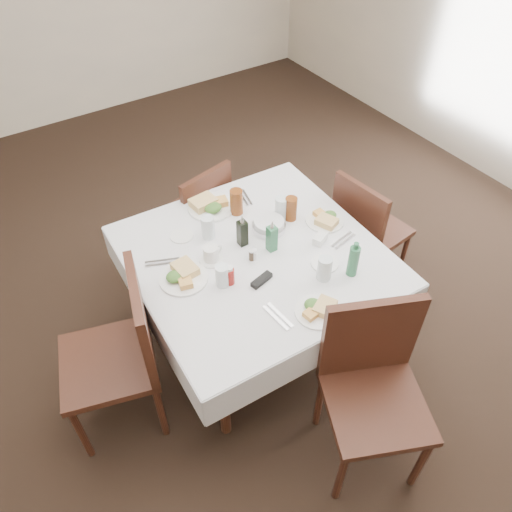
# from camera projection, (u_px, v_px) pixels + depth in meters

# --- Properties ---
(ground_plane) EXTENTS (7.00, 7.00, 0.00)m
(ground_plane) POSITION_uv_depth(u_px,v_px,m) (232.00, 336.00, 3.37)
(ground_plane) COLOR black
(room_shell) EXTENTS (6.04, 7.04, 2.80)m
(room_shell) POSITION_uv_depth(u_px,v_px,m) (218.00, 100.00, 2.18)
(room_shell) COLOR #C2B4A0
(room_shell) RESTS_ON ground
(dining_table) EXTENTS (1.43, 1.43, 0.76)m
(dining_table) POSITION_uv_depth(u_px,v_px,m) (256.00, 263.00, 2.91)
(dining_table) COLOR black
(dining_table) RESTS_ON ground
(chair_north) EXTENTS (0.50, 0.50, 0.89)m
(chair_north) POSITION_uv_depth(u_px,v_px,m) (199.00, 212.00, 3.52)
(chair_north) COLOR black
(chair_north) RESTS_ON ground
(chair_south) EXTENTS (0.64, 0.64, 1.02)m
(chair_south) POSITION_uv_depth(u_px,v_px,m) (372.00, 378.00, 2.47)
(chair_south) COLOR black
(chair_south) RESTS_ON ground
(chair_east) EXTENTS (0.47, 0.47, 0.91)m
(chair_east) POSITION_uv_depth(u_px,v_px,m) (365.00, 227.00, 3.39)
(chair_east) COLOR black
(chair_east) RESTS_ON ground
(chair_west) EXTENTS (0.60, 0.60, 1.03)m
(chair_west) POSITION_uv_depth(u_px,v_px,m) (124.00, 348.00, 2.59)
(chair_west) COLOR black
(chair_west) RESTS_ON ground
(meal_north) EXTENTS (0.30, 0.30, 0.06)m
(meal_north) POSITION_uv_depth(u_px,v_px,m) (210.00, 205.00, 3.13)
(meal_north) COLOR white
(meal_north) RESTS_ON dining_table
(meal_south) EXTENTS (0.23, 0.23, 0.05)m
(meal_south) POSITION_uv_depth(u_px,v_px,m) (318.00, 309.00, 2.53)
(meal_south) COLOR white
(meal_south) RESTS_ON dining_table
(meal_east) EXTENTS (0.23, 0.23, 0.05)m
(meal_east) POSITION_uv_depth(u_px,v_px,m) (326.00, 219.00, 3.04)
(meal_east) COLOR white
(meal_east) RESTS_ON dining_table
(meal_west) EXTENTS (0.27, 0.27, 0.06)m
(meal_west) POSITION_uv_depth(u_px,v_px,m) (183.00, 275.00, 2.70)
(meal_west) COLOR white
(meal_west) RESTS_ON dining_table
(side_plate_a) EXTENTS (0.14, 0.14, 0.01)m
(side_plate_a) POSITION_uv_depth(u_px,v_px,m) (182.00, 236.00, 2.95)
(side_plate_a) COLOR white
(side_plate_a) RESTS_ON dining_table
(side_plate_b) EXTENTS (0.15, 0.15, 0.01)m
(side_plate_b) POSITION_uv_depth(u_px,v_px,m) (324.00, 264.00, 2.79)
(side_plate_b) COLOR white
(side_plate_b) RESTS_ON dining_table
(water_n) EXTENTS (0.08, 0.08, 0.14)m
(water_n) POSITION_uv_depth(u_px,v_px,m) (208.00, 227.00, 2.91)
(water_n) COLOR silver
(water_n) RESTS_ON dining_table
(water_s) EXTENTS (0.08, 0.08, 0.14)m
(water_s) POSITION_uv_depth(u_px,v_px,m) (324.00, 269.00, 2.67)
(water_s) COLOR silver
(water_s) RESTS_ON dining_table
(water_e) EXTENTS (0.08, 0.08, 0.15)m
(water_e) POSITION_uv_depth(u_px,v_px,m) (281.00, 208.00, 3.03)
(water_e) COLOR silver
(water_e) RESTS_ON dining_table
(water_w) EXTENTS (0.07, 0.07, 0.13)m
(water_w) POSITION_uv_depth(u_px,v_px,m) (222.00, 276.00, 2.64)
(water_w) COLOR silver
(water_w) RESTS_ON dining_table
(iced_tea_a) EXTENTS (0.08, 0.08, 0.17)m
(iced_tea_a) POSITION_uv_depth(u_px,v_px,m) (236.00, 202.00, 3.06)
(iced_tea_a) COLOR brown
(iced_tea_a) RESTS_ON dining_table
(iced_tea_b) EXTENTS (0.07, 0.07, 0.15)m
(iced_tea_b) POSITION_uv_depth(u_px,v_px,m) (291.00, 209.00, 3.02)
(iced_tea_b) COLOR brown
(iced_tea_b) RESTS_ON dining_table
(bread_basket) EXTENTS (0.20, 0.20, 0.07)m
(bread_basket) POSITION_uv_depth(u_px,v_px,m) (269.00, 225.00, 2.98)
(bread_basket) COLOR silver
(bread_basket) RESTS_ON dining_table
(oil_cruet_dark) EXTENTS (0.05, 0.05, 0.21)m
(oil_cruet_dark) POSITION_uv_depth(u_px,v_px,m) (242.00, 232.00, 2.85)
(oil_cruet_dark) COLOR black
(oil_cruet_dark) RESTS_ON dining_table
(oil_cruet_green) EXTENTS (0.05, 0.05, 0.21)m
(oil_cruet_green) POSITION_uv_depth(u_px,v_px,m) (272.00, 238.00, 2.81)
(oil_cruet_green) COLOR #2B6C45
(oil_cruet_green) RESTS_ON dining_table
(ketchup_bottle) EXTENTS (0.05, 0.05, 0.12)m
(ketchup_bottle) POSITION_uv_depth(u_px,v_px,m) (229.00, 276.00, 2.65)
(ketchup_bottle) COLOR maroon
(ketchup_bottle) RESTS_ON dining_table
(salt_shaker) EXTENTS (0.03, 0.03, 0.07)m
(salt_shaker) POSITION_uv_depth(u_px,v_px,m) (254.00, 254.00, 2.79)
(salt_shaker) COLOR white
(salt_shaker) RESTS_ON dining_table
(pepper_shaker) EXTENTS (0.03, 0.03, 0.08)m
(pepper_shaker) POSITION_uv_depth(u_px,v_px,m) (252.00, 255.00, 2.79)
(pepper_shaker) COLOR #3F3122
(pepper_shaker) RESTS_ON dining_table
(coffee_mug) EXTENTS (0.15, 0.13, 0.10)m
(coffee_mug) POSITION_uv_depth(u_px,v_px,m) (211.00, 254.00, 2.78)
(coffee_mug) COLOR white
(coffee_mug) RESTS_ON dining_table
(sunglasses) EXTENTS (0.14, 0.07, 0.03)m
(sunglasses) POSITION_uv_depth(u_px,v_px,m) (262.00, 280.00, 2.68)
(sunglasses) COLOR black
(sunglasses) RESTS_ON dining_table
(green_bottle) EXTENTS (0.06, 0.06, 0.22)m
(green_bottle) POSITION_uv_depth(u_px,v_px,m) (353.00, 261.00, 2.67)
(green_bottle) COLOR #2B6C45
(green_bottle) RESTS_ON dining_table
(sugar_caddy) EXTENTS (0.11, 0.09, 0.05)m
(sugar_caddy) POSITION_uv_depth(u_px,v_px,m) (320.00, 238.00, 2.91)
(sugar_caddy) COLOR white
(sugar_caddy) RESTS_ON dining_table
(cutlery_n) EXTENTS (0.08, 0.18, 0.01)m
(cutlery_n) POSITION_uv_depth(u_px,v_px,m) (245.00, 198.00, 3.22)
(cutlery_n) COLOR silver
(cutlery_n) RESTS_ON dining_table
(cutlery_s) EXTENTS (0.06, 0.20, 0.01)m
(cutlery_s) POSITION_uv_depth(u_px,v_px,m) (278.00, 316.00, 2.52)
(cutlery_s) COLOR silver
(cutlery_s) RESTS_ON dining_table
(cutlery_e) EXTENTS (0.19, 0.08, 0.01)m
(cutlery_e) POSITION_uv_depth(u_px,v_px,m) (343.00, 241.00, 2.92)
(cutlery_e) COLOR silver
(cutlery_e) RESTS_ON dining_table
(cutlery_w) EXTENTS (0.19, 0.12, 0.01)m
(cutlery_w) POSITION_uv_depth(u_px,v_px,m) (162.00, 263.00, 2.79)
(cutlery_w) COLOR silver
(cutlery_w) RESTS_ON dining_table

